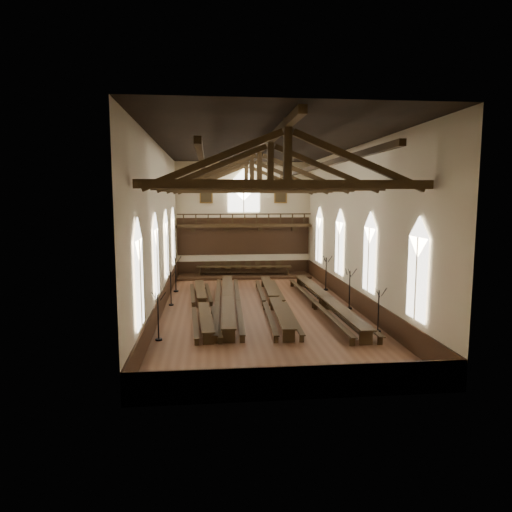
# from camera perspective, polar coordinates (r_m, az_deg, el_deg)

# --- Properties ---
(ground) EXTENTS (26.00, 26.00, 0.00)m
(ground) POSITION_cam_1_polar(r_m,az_deg,el_deg) (28.66, 0.42, -6.57)
(ground) COLOR brown
(ground) RESTS_ON ground
(room_walls) EXTENTS (26.00, 26.00, 26.00)m
(room_walls) POSITION_cam_1_polar(r_m,az_deg,el_deg) (27.82, 0.43, 6.45)
(room_walls) COLOR #C2BD93
(room_walls) RESTS_ON ground
(wainscot_band) EXTENTS (12.00, 26.00, 1.20)m
(wainscot_band) POSITION_cam_1_polar(r_m,az_deg,el_deg) (28.52, 0.42, -5.40)
(wainscot_band) COLOR #351D0F
(wainscot_band) RESTS_ON ground
(side_windows) EXTENTS (11.85, 19.80, 4.50)m
(side_windows) POSITION_cam_1_polar(r_m,az_deg,el_deg) (28.00, 0.43, 0.88)
(side_windows) COLOR silver
(side_windows) RESTS_ON room_walls
(end_window) EXTENTS (2.80, 0.12, 3.80)m
(end_window) POSITION_cam_1_polar(r_m,az_deg,el_deg) (40.67, -1.55, 7.81)
(end_window) COLOR white
(end_window) RESTS_ON room_walls
(minstrels_gallery) EXTENTS (11.80, 1.24, 3.70)m
(minstrels_gallery) POSITION_cam_1_polar(r_m,az_deg,el_deg) (40.54, -1.51, 3.12)
(minstrels_gallery) COLOR #32230F
(minstrels_gallery) RESTS_ON room_walls
(portraits) EXTENTS (7.75, 0.09, 1.45)m
(portraits) POSITION_cam_1_polar(r_m,az_deg,el_deg) (40.66, -1.55, 7.64)
(portraits) COLOR brown
(portraits) RESTS_ON room_walls
(roof_trusses) EXTENTS (11.70, 25.70, 2.80)m
(roof_trusses) POSITION_cam_1_polar(r_m,az_deg,el_deg) (27.85, 0.43, 10.06)
(roof_trusses) COLOR #32230F
(roof_trusses) RESTS_ON room_walls
(refectory_row_a) EXTENTS (1.71, 13.72, 0.67)m
(refectory_row_a) POSITION_cam_1_polar(r_m,az_deg,el_deg) (28.17, -6.72, -5.85)
(refectory_row_a) COLOR #32230F
(refectory_row_a) RESTS_ON ground
(refectory_row_b) EXTENTS (1.85, 14.83, 0.79)m
(refectory_row_b) POSITION_cam_1_polar(r_m,az_deg,el_deg) (28.81, -3.54, -5.34)
(refectory_row_b) COLOR #32230F
(refectory_row_b) RESTS_ON ground
(refectory_row_c) EXTENTS (1.78, 14.42, 0.75)m
(refectory_row_c) POSITION_cam_1_polar(r_m,az_deg,el_deg) (28.69, 2.32, -5.45)
(refectory_row_c) COLOR #32230F
(refectory_row_c) RESTS_ON ground
(refectory_row_d) EXTENTS (1.78, 15.05, 0.82)m
(refectory_row_d) POSITION_cam_1_polar(r_m,az_deg,el_deg) (28.83, 8.66, -5.36)
(refectory_row_d) COLOR #32230F
(refectory_row_d) RESTS_ON ground
(dais) EXTENTS (11.40, 2.88, 0.19)m
(dais) POSITION_cam_1_polar(r_m,az_deg,el_deg) (39.75, -1.51, -2.50)
(dais) COLOR #351D0F
(dais) RESTS_ON ground
(high_table) EXTENTS (8.27, 1.52, 0.77)m
(high_table) POSITION_cam_1_polar(r_m,az_deg,el_deg) (39.63, -1.51, -1.44)
(high_table) COLOR #32230F
(high_table) RESTS_ON dais
(high_chairs) EXTENTS (6.79, 0.50, 1.06)m
(high_chairs) POSITION_cam_1_polar(r_m,az_deg,el_deg) (40.43, -1.59, -1.37)
(high_chairs) COLOR #32230F
(high_chairs) RESTS_ON dais
(candelabrum_left_near) EXTENTS (0.71, 0.71, 2.39)m
(candelabrum_left_near) POSITION_cam_1_polar(r_m,az_deg,el_deg) (22.78, -12.10, -8.54)
(candelabrum_left_near) COLOR black
(candelabrum_left_near) RESTS_ON ground
(candelabrum_left_mid) EXTENTS (0.70, 0.65, 2.31)m
(candelabrum_left_mid) POSITION_cam_1_polar(r_m,az_deg,el_deg) (29.80, -10.58, -4.78)
(candelabrum_left_mid) COLOR black
(candelabrum_left_mid) RESTS_ON ground
(candelabrum_left_far) EXTENTS (0.77, 0.79, 2.65)m
(candelabrum_left_far) POSITION_cam_1_polar(r_m,az_deg,el_deg) (33.95, -9.99, -3.10)
(candelabrum_left_far) COLOR black
(candelabrum_left_far) RESTS_ON ground
(candelabrum_right_near) EXTENTS (0.65, 0.71, 2.32)m
(candelabrum_right_near) POSITION_cam_1_polar(r_m,az_deg,el_deg) (24.48, 15.03, -7.56)
(candelabrum_right_near) COLOR black
(candelabrum_right_near) RESTS_ON ground
(candelabrum_right_mid) EXTENTS (0.72, 0.78, 2.55)m
(candelabrum_right_mid) POSITION_cam_1_polar(r_m,az_deg,el_deg) (28.96, 11.59, -5.01)
(candelabrum_right_mid) COLOR black
(candelabrum_right_mid) RESTS_ON ground
(candelabrum_right_far) EXTENTS (0.74, 0.79, 2.61)m
(candelabrum_right_far) POSITION_cam_1_polar(r_m,az_deg,el_deg) (34.41, 8.73, -2.95)
(candelabrum_right_far) COLOR black
(candelabrum_right_far) RESTS_ON ground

